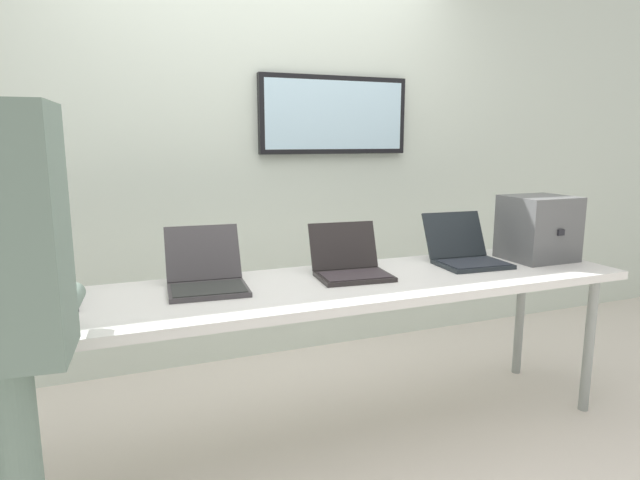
# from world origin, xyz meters

# --- Properties ---
(ground) EXTENTS (8.00, 8.00, 0.04)m
(ground) POSITION_xyz_m (0.00, 0.00, -0.02)
(ground) COLOR silver
(back_wall) EXTENTS (8.00, 0.11, 2.72)m
(back_wall) POSITION_xyz_m (0.01, 1.13, 1.36)
(back_wall) COLOR silver
(back_wall) RESTS_ON ground
(workbench) EXTENTS (2.89, 0.70, 0.76)m
(workbench) POSITION_xyz_m (0.00, 0.00, 0.71)
(workbench) COLOR silver
(workbench) RESTS_ON ground
(equipment_box) EXTENTS (0.33, 0.31, 0.34)m
(equipment_box) POSITION_xyz_m (1.23, 0.04, 0.93)
(equipment_box) COLOR #565859
(equipment_box) RESTS_ON workbench
(laptop_station_0) EXTENTS (0.35, 0.34, 0.23)m
(laptop_station_0) POSITION_xyz_m (-1.21, 0.12, 0.82)
(laptop_station_0) COLOR #20242A
(laptop_station_0) RESTS_ON workbench
(laptop_station_1) EXTENTS (0.36, 0.41, 0.25)m
(laptop_station_1) POSITION_xyz_m (-0.53, 0.12, 0.82)
(laptop_station_1) COLOR #3D393C
(laptop_station_1) RESTS_ON workbench
(laptop_station_2) EXTENTS (0.36, 0.35, 0.24)m
(laptop_station_2) POSITION_xyz_m (0.14, 0.08, 0.82)
(laptop_station_2) COLOR #282323
(laptop_station_2) RESTS_ON workbench
(laptop_station_3) EXTENTS (0.37, 0.39, 0.25)m
(laptop_station_3) POSITION_xyz_m (0.81, 0.09, 0.82)
(laptop_station_3) COLOR #20272B
(laptop_station_3) RESTS_ON workbench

